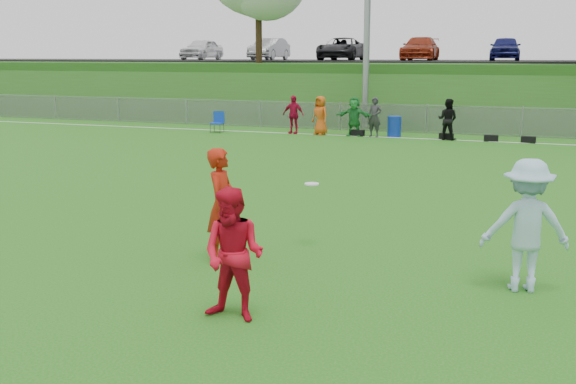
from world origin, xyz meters
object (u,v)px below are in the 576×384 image
at_px(player_blue, 526,226).
at_px(recycling_bin, 394,126).
at_px(frisbee, 312,184).
at_px(player_red_center, 234,255).
at_px(player_red_left, 222,205).

distance_m(player_blue, recycling_bin, 18.39).
bearing_deg(frisbee, player_red_center, -89.96).
xyz_separation_m(player_red_left, frisbee, (1.20, 1.28, 0.20)).
bearing_deg(player_red_center, frisbee, 93.06).
xyz_separation_m(player_red_center, frisbee, (-0.00, 3.54, 0.27)).
bearing_deg(player_blue, player_red_left, -9.46).
bearing_deg(player_red_left, frisbee, -47.97).
height_order(player_red_left, player_red_center, player_red_left).
height_order(player_red_center, player_blue, player_blue).
height_order(player_blue, recycling_bin, player_blue).
bearing_deg(player_red_left, player_red_center, -156.82).
bearing_deg(player_red_center, player_blue, 36.50).
distance_m(player_red_left, frisbee, 1.77).
relative_size(player_red_center, player_blue, 0.90).
xyz_separation_m(player_blue, recycling_bin, (-4.94, 17.70, -0.56)).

